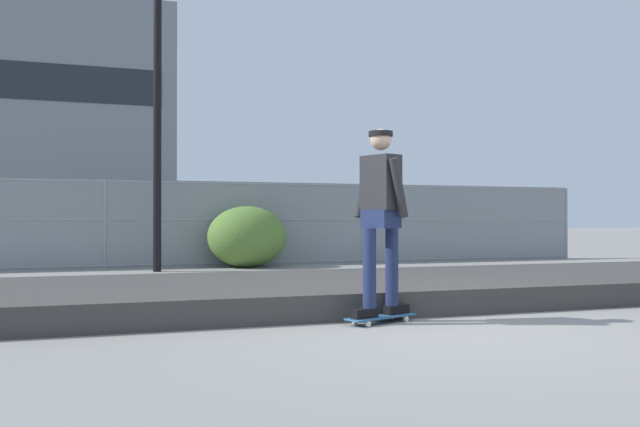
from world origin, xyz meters
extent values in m
plane|color=gray|center=(0.00, 0.00, 0.00)|extent=(120.00, 120.00, 0.00)
cube|color=#3D3A38|center=(0.00, 2.37, 0.14)|extent=(14.66, 3.22, 0.28)
cube|color=#2D608C|center=(-0.39, 0.60, 0.06)|extent=(0.82, 0.47, 0.02)
cylinder|color=silver|center=(-0.17, 0.78, 0.03)|extent=(0.06, 0.05, 0.05)
cylinder|color=silver|center=(-0.11, 0.61, 0.03)|extent=(0.06, 0.05, 0.05)
cylinder|color=silver|center=(-0.66, 0.59, 0.03)|extent=(0.06, 0.05, 0.05)
cylinder|color=silver|center=(-0.60, 0.42, 0.03)|extent=(0.06, 0.05, 0.05)
cube|color=#99999E|center=(-0.14, 0.69, 0.05)|extent=(0.10, 0.15, 0.01)
cube|color=#99999E|center=(-0.63, 0.51, 0.05)|extent=(0.10, 0.15, 0.01)
cube|color=black|center=(-0.18, 0.68, 0.12)|extent=(0.30, 0.19, 0.09)
cube|color=black|center=(-0.59, 0.52, 0.12)|extent=(0.30, 0.19, 0.09)
cylinder|color=#1E284C|center=(-0.24, 0.65, 0.55)|extent=(0.13, 0.13, 0.78)
cylinder|color=#1E284C|center=(-0.53, 0.55, 0.55)|extent=(0.13, 0.13, 0.78)
cube|color=#1E284C|center=(-0.39, 0.60, 1.03)|extent=(0.34, 0.40, 0.18)
cube|color=#262628|center=(-0.39, 0.60, 1.39)|extent=(0.34, 0.43, 0.54)
cylinder|color=#262628|center=(-0.47, 0.83, 1.33)|extent=(0.25, 0.17, 0.58)
cylinder|color=#262628|center=(-0.30, 0.37, 1.33)|extent=(0.25, 0.17, 0.58)
sphere|color=tan|center=(-0.39, 0.60, 1.81)|extent=(0.21, 0.21, 0.21)
cylinder|color=black|center=(-0.39, 0.60, 1.87)|extent=(0.24, 0.24, 0.05)
cylinder|color=gray|center=(-2.88, 9.01, 0.93)|extent=(0.06, 0.06, 1.85)
cylinder|color=gray|center=(2.88, 9.01, 0.93)|extent=(0.06, 0.06, 1.85)
cylinder|color=gray|center=(8.63, 9.01, 0.93)|extent=(0.06, 0.06, 1.85)
cylinder|color=gray|center=(0.00, 9.01, 1.81)|extent=(17.25, 0.04, 0.04)
cylinder|color=gray|center=(0.00, 9.01, 1.02)|extent=(17.25, 0.04, 0.04)
cylinder|color=gray|center=(0.00, 9.01, 0.06)|extent=(17.25, 0.04, 0.04)
cube|color=gray|center=(0.00, 9.01, 0.93)|extent=(17.25, 0.01, 1.85)
cylinder|color=black|center=(-1.92, 7.90, 3.38)|extent=(0.16, 0.16, 6.76)
cylinder|color=black|center=(-4.12, 12.73, 0.32)|extent=(0.64, 0.25, 0.64)
cylinder|color=black|center=(-4.14, 11.02, 0.32)|extent=(0.64, 0.25, 0.64)
cube|color=#566B4C|center=(-0.16, 12.21, 0.67)|extent=(4.53, 2.16, 0.70)
cube|color=#23282D|center=(-0.36, 12.20, 1.34)|extent=(2.33, 1.78, 0.64)
cylinder|color=black|center=(1.13, 13.18, 0.32)|extent=(0.66, 0.29, 0.64)
cylinder|color=black|center=(1.27, 11.47, 0.32)|extent=(0.66, 0.29, 0.64)
cylinder|color=black|center=(-1.59, 12.95, 0.32)|extent=(0.66, 0.29, 0.64)
cylinder|color=black|center=(-1.45, 11.25, 0.32)|extent=(0.66, 0.29, 0.64)
cube|color=navy|center=(5.04, 11.71, 0.67)|extent=(4.52, 2.12, 0.70)
cube|color=#23282D|center=(4.84, 11.69, 1.34)|extent=(2.31, 1.76, 0.64)
cylinder|color=black|center=(6.34, 12.66, 0.32)|extent=(0.66, 0.29, 0.64)
cylinder|color=black|center=(6.46, 10.95, 0.32)|extent=(0.66, 0.29, 0.64)
cylinder|color=black|center=(3.62, 12.46, 0.32)|extent=(0.66, 0.29, 0.64)
cylinder|color=black|center=(3.74, 10.75, 0.32)|extent=(0.66, 0.29, 0.64)
ellipsoid|color=#567A33|center=(0.00, 8.47, 0.65)|extent=(1.69, 1.38, 1.30)
camera|label=1|loc=(-3.06, -5.45, 1.03)|focal=37.45mm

